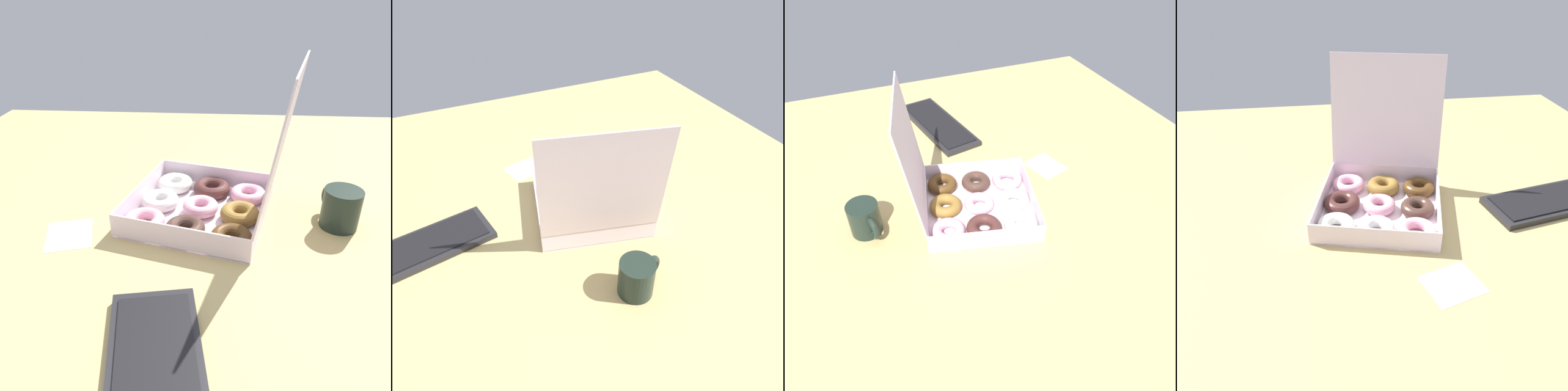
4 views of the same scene
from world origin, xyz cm
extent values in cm
cube|color=tan|center=(0.00, 0.00, -1.00)|extent=(180.00, 180.00, 2.00)
cube|color=white|center=(-5.11, 1.38, 0.20)|extent=(38.49, 38.49, 0.40)
cube|color=white|center=(-20.29, 5.20, 3.19)|extent=(8.12, 30.85, 5.59)
cube|color=white|center=(10.08, -2.44, 3.19)|extent=(8.12, 30.85, 5.59)
cube|color=white|center=(-8.92, -13.80, 3.19)|extent=(30.07, 7.93, 5.59)
cube|color=white|center=(-1.29, 16.57, 3.19)|extent=(30.07, 7.93, 5.59)
cube|color=white|center=(-0.67, 19.01, 21.67)|extent=(31.98, 12.62, 31.43)
torus|color=white|center=(-17.43, -6.07, 2.01)|extent=(11.66, 11.66, 3.17)
torus|color=white|center=(-7.55, -8.71, 2.01)|extent=(12.95, 12.95, 3.15)
torus|color=#EB9FB4|center=(2.21, -11.05, 2.01)|extent=(13.56, 13.56, 2.93)
torus|color=#4B2824|center=(-15.18, 4.05, 2.01)|extent=(13.59, 13.59, 3.30)
torus|color=#EFA7BC|center=(-5.23, 1.60, 2.01)|extent=(12.45, 12.45, 2.92)
torus|color=#452D24|center=(4.78, -1.31, 2.01)|extent=(9.20, 9.20, 3.20)
torus|color=#F2A7C0|center=(-12.53, 13.68, 2.01)|extent=(12.07, 12.07, 2.92)
torus|color=olive|center=(-2.48, 11.17, 2.01)|extent=(13.15, 13.15, 3.35)
torus|color=#503316|center=(7.65, 9.02, 2.01)|extent=(10.50, 10.50, 3.16)
cube|color=black|center=(45.29, -1.28, 0.90)|extent=(43.34, 21.78, 1.80)
cube|color=black|center=(45.29, -1.28, 2.00)|extent=(39.65, 18.91, 0.40)
cylinder|color=black|center=(-1.91, 34.30, 4.76)|extent=(8.68, 8.68, 9.53)
torus|color=black|center=(-6.38, 33.00, 4.76)|extent=(7.06, 3.43, 6.90)
cylinder|color=black|center=(-1.91, 34.30, 7.81)|extent=(7.64, 7.64, 0.57)
cube|color=white|center=(6.21, -27.77, 0.07)|extent=(14.24, 13.03, 0.15)
camera|label=1|loc=(75.83, 6.02, 49.89)|focal=35.00mm
camera|label=2|loc=(33.47, 82.62, 75.75)|focal=35.00mm
camera|label=3|loc=(-83.74, 32.97, 78.12)|focal=35.00mm
camera|label=4|loc=(-19.01, -83.22, 60.41)|focal=35.00mm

